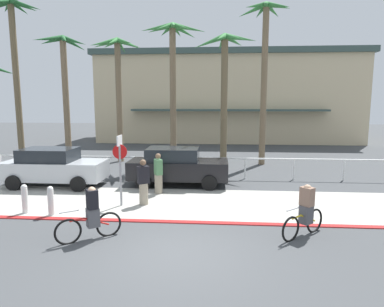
{
  "coord_description": "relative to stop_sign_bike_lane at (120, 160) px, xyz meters",
  "views": [
    {
      "loc": [
        1.01,
        -8.0,
        3.75
      ],
      "look_at": [
        -0.07,
        6.0,
        1.6
      ],
      "focal_mm": 32.05,
      "sensor_mm": 36.0,
      "label": 1
    }
  ],
  "objects": [
    {
      "name": "palm_tree_4",
      "position": [
        0.84,
        8.13,
        4.58
      ],
      "size": [
        3.64,
        3.31,
        8.12
      ],
      "color": "#756047",
      "rests_on": "ground"
    },
    {
      "name": "pedestrian_1",
      "position": [
        1.06,
        1.75,
        -0.91
      ],
      "size": [
        0.43,
        0.47,
        1.67
      ],
      "color": "gray",
      "rests_on": "ground"
    },
    {
      "name": "palm_tree_1",
      "position": [
        -8.54,
        8.21,
        5.44
      ],
      "size": [
        3.17,
        3.76,
        9.62
      ],
      "color": "brown",
      "rests_on": "ground"
    },
    {
      "name": "rail_fence",
      "position": [
        2.46,
        4.76,
        -0.84
      ],
      "size": [
        28.07,
        0.08,
        1.04
      ],
      "color": "white",
      "rests_on": "ground"
    },
    {
      "name": "pedestrian_0",
      "position": [
        0.78,
        0.19,
        -0.9
      ],
      "size": [
        0.48,
        0.44,
        1.68
      ],
      "color": "gray",
      "rests_on": "ground"
    },
    {
      "name": "palm_tree_3",
      "position": [
        -2.66,
        9.14,
        4.06
      ],
      "size": [
        2.94,
        3.5,
        7.53
      ],
      "color": "#756047",
      "rests_on": "ground"
    },
    {
      "name": "car_silver_1",
      "position": [
        -3.81,
        2.68,
        -0.81
      ],
      "size": [
        4.4,
        2.02,
        1.69
      ],
      "color": "#B2B7BC",
      "rests_on": "ground"
    },
    {
      "name": "cyclist_red_1",
      "position": [
        0.04,
        -3.03,
        -0.98
      ],
      "size": [
        1.52,
        1.1,
        1.5
      ],
      "color": "black",
      "rests_on": "ground"
    },
    {
      "name": "bollard_1",
      "position": [
        -2.0,
        -1.24,
        -1.16
      ],
      "size": [
        0.2,
        0.2,
        1.0
      ],
      "color": "white",
      "rests_on": "ground"
    },
    {
      "name": "building_backdrop",
      "position": [
        4.3,
        22.47,
        2.47
      ],
      "size": [
        24.35,
        9.84,
        8.25
      ],
      "color": "beige",
      "rests_on": "ground"
    },
    {
      "name": "palm_tree_2",
      "position": [
        -5.63,
        8.27,
        3.82
      ],
      "size": [
        2.78,
        3.42,
        7.55
      ],
      "color": "#756047",
      "rests_on": "ground"
    },
    {
      "name": "cyclist_yellow_0",
      "position": [
        5.91,
        -2.33,
        -0.98
      ],
      "size": [
        1.41,
        1.25,
        1.5
      ],
      "color": "black",
      "rests_on": "ground"
    },
    {
      "name": "stop_sign_bike_lane",
      "position": [
        0.0,
        0.0,
        0.0
      ],
      "size": [
        0.52,
        0.56,
        2.56
      ],
      "color": "gray",
      "rests_on": "ground"
    },
    {
      "name": "sidewalk_strip",
      "position": [
        2.46,
        0.46,
        -1.67
      ],
      "size": [
        44.0,
        4.0,
        0.02
      ],
      "primitive_type": "cube",
      "color": "#ADAAA0",
      "rests_on": "ground"
    },
    {
      "name": "palm_tree_6",
      "position": [
        6.06,
        8.78,
        5.07
      ],
      "size": [
        2.99,
        3.68,
        9.3
      ],
      "color": "#756047",
      "rests_on": "ground"
    },
    {
      "name": "palm_tree_5",
      "position": [
        3.75,
        6.9,
        3.76
      ],
      "size": [
        3.43,
        3.24,
        7.27
      ],
      "color": "brown",
      "rests_on": "ground"
    },
    {
      "name": "curb_paint",
      "position": [
        2.46,
        -1.54,
        -1.66
      ],
      "size": [
        44.0,
        0.24,
        0.03
      ],
      "primitive_type": "cube",
      "color": "maroon",
      "rests_on": "ground"
    },
    {
      "name": "bollard_0",
      "position": [
        -2.99,
        -1.07,
        -1.16
      ],
      "size": [
        0.2,
        0.2,
        1.0
      ],
      "color": "white",
      "rests_on": "ground"
    },
    {
      "name": "car_black_2",
      "position": [
        1.65,
        3.28,
        -0.81
      ],
      "size": [
        4.4,
        2.02,
        1.69
      ],
      "color": "black",
      "rests_on": "ground"
    },
    {
      "name": "ground_plane",
      "position": [
        2.46,
        6.26,
        -1.68
      ],
      "size": [
        80.0,
        80.0,
        0.0
      ],
      "primitive_type": "plane",
      "color": "#424447"
    }
  ]
}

